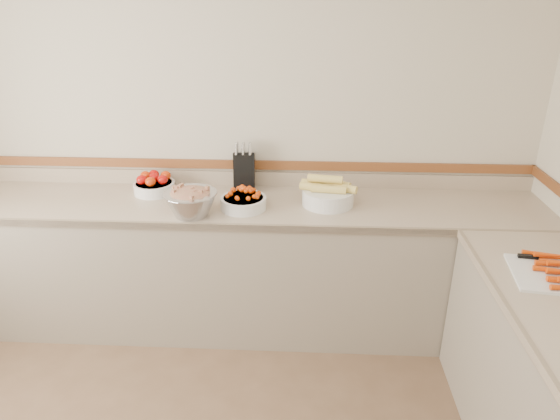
{
  "coord_description": "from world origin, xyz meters",
  "views": [
    {
      "loc": [
        0.49,
        -1.21,
        2.13
      ],
      "look_at": [
        0.35,
        1.35,
        1.0
      ],
      "focal_mm": 32.0,
      "sensor_mm": 36.0,
      "label": 1
    }
  ],
  "objects_px": {
    "tomato_bowl": "(154,185)",
    "rhubarb_bowl": "(191,201)",
    "knife_block": "(244,171)",
    "cherry_tomato_bowl": "(244,201)",
    "corn_bowl": "(328,194)"
  },
  "relations": [
    {
      "from": "cherry_tomato_bowl",
      "to": "corn_bowl",
      "type": "bearing_deg",
      "value": 10.19
    },
    {
      "from": "tomato_bowl",
      "to": "cherry_tomato_bowl",
      "type": "bearing_deg",
      "value": -20.22
    },
    {
      "from": "tomato_bowl",
      "to": "corn_bowl",
      "type": "height_order",
      "value": "corn_bowl"
    },
    {
      "from": "knife_block",
      "to": "tomato_bowl",
      "type": "distance_m",
      "value": 0.6
    },
    {
      "from": "rhubarb_bowl",
      "to": "tomato_bowl",
      "type": "bearing_deg",
      "value": 132.67
    },
    {
      "from": "knife_block",
      "to": "cherry_tomato_bowl",
      "type": "distance_m",
      "value": 0.32
    },
    {
      "from": "knife_block",
      "to": "rhubarb_bowl",
      "type": "distance_m",
      "value": 0.51
    },
    {
      "from": "tomato_bowl",
      "to": "rhubarb_bowl",
      "type": "bearing_deg",
      "value": -47.33
    },
    {
      "from": "knife_block",
      "to": "cherry_tomato_bowl",
      "type": "relative_size",
      "value": 1.19
    },
    {
      "from": "knife_block",
      "to": "tomato_bowl",
      "type": "height_order",
      "value": "knife_block"
    },
    {
      "from": "tomato_bowl",
      "to": "rhubarb_bowl",
      "type": "relative_size",
      "value": 0.86
    },
    {
      "from": "knife_block",
      "to": "rhubarb_bowl",
      "type": "height_order",
      "value": "knife_block"
    },
    {
      "from": "tomato_bowl",
      "to": "rhubarb_bowl",
      "type": "height_order",
      "value": "rhubarb_bowl"
    },
    {
      "from": "tomato_bowl",
      "to": "corn_bowl",
      "type": "relative_size",
      "value": 0.75
    },
    {
      "from": "cherry_tomato_bowl",
      "to": "rhubarb_bowl",
      "type": "bearing_deg",
      "value": -157.65
    }
  ]
}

